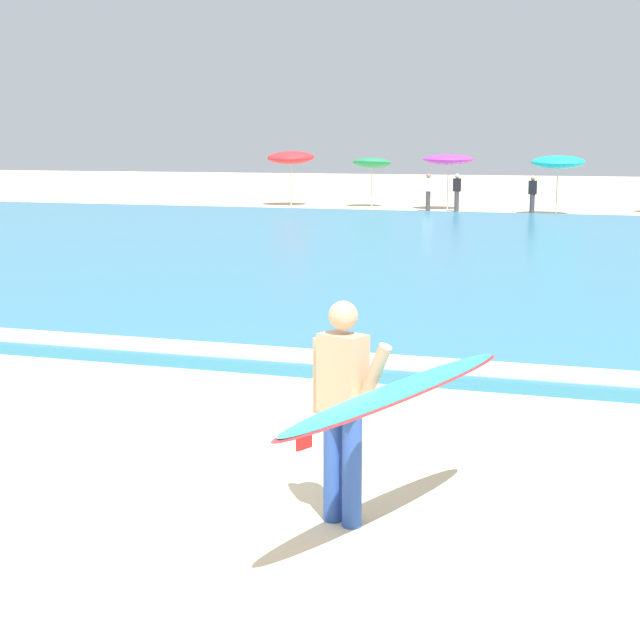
{
  "coord_description": "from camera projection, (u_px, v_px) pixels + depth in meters",
  "views": [
    {
      "loc": [
        3.97,
        -7.05,
        2.89
      ],
      "look_at": [
        0.9,
        2.32,
        1.1
      ],
      "focal_mm": 55.45,
      "sensor_mm": 36.0,
      "label": 1
    }
  ],
  "objects": [
    {
      "name": "beachgoer_near_row_mid",
      "position": [
        428.0,
        191.0,
        41.31
      ],
      "size": [
        0.32,
        0.2,
        1.58
      ],
      "color": "#383842",
      "rests_on": "ground"
    },
    {
      "name": "beach_umbrella_2",
      "position": [
        448.0,
        160.0,
        42.3
      ],
      "size": [
        2.14,
        2.14,
        2.36
      ],
      "color": "beige",
      "rests_on": "ground"
    },
    {
      "name": "sea",
      "position": [
        479.0,
        253.0,
        25.33
      ],
      "size": [
        120.0,
        28.0,
        0.14
      ],
      "primitive_type": "cube",
      "color": "teal",
      "rests_on": "ground"
    },
    {
      "name": "ground_plane",
      "position": [
        133.0,
        489.0,
        8.32
      ],
      "size": [
        160.0,
        160.0,
        0.0
      ],
      "primitive_type": "plane",
      "color": "beige"
    },
    {
      "name": "beachgoer_near_row_right",
      "position": [
        532.0,
        194.0,
        38.86
      ],
      "size": [
        0.32,
        0.2,
        1.58
      ],
      "color": "#383842",
      "rests_on": "ground"
    },
    {
      "name": "surf_foam",
      "position": [
        314.0,
        356.0,
        12.79
      ],
      "size": [
        120.0,
        0.83,
        0.01
      ],
      "primitive_type": "cube",
      "color": "white",
      "rests_on": "sea"
    },
    {
      "name": "beach_umbrella_1",
      "position": [
        372.0,
        163.0,
        44.11
      ],
      "size": [
        1.71,
        1.74,
        2.25
      ],
      "color": "beige",
      "rests_on": "ground"
    },
    {
      "name": "beach_umbrella_3",
      "position": [
        558.0,
        162.0,
        39.11
      ],
      "size": [
        2.11,
        2.13,
        2.4
      ],
      "color": "beige",
      "rests_on": "ground"
    },
    {
      "name": "beach_umbrella_0",
      "position": [
        291.0,
        157.0,
        45.03
      ],
      "size": [
        2.14,
        2.18,
        2.53
      ],
      "color": "beige",
      "rests_on": "ground"
    },
    {
      "name": "beachgoer_near_row_left",
      "position": [
        457.0,
        191.0,
        41.19
      ],
      "size": [
        0.32,
        0.2,
        1.58
      ],
      "color": "#383842",
      "rests_on": "ground"
    },
    {
      "name": "surfer_with_board",
      "position": [
        369.0,
        398.0,
        7.24
      ],
      "size": [
        1.37,
        2.57,
        1.73
      ],
      "color": "#284CA3",
      "rests_on": "ground"
    }
  ]
}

